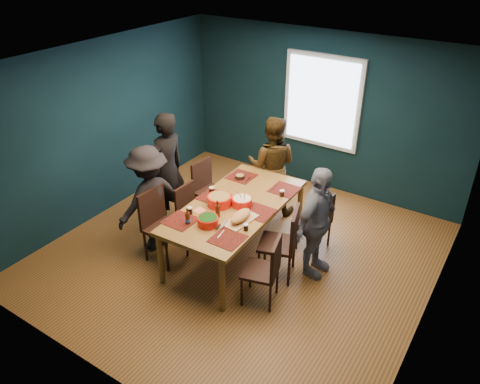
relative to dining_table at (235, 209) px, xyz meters
The scene contains 26 objects.
room 0.70m from the dining_table, 81.20° to the left, with size 5.01×5.01×2.71m.
dining_table is the anchor object (origin of this frame).
chair_left_far 1.14m from the dining_table, 146.83° to the left, with size 0.47×0.47×0.95m.
chair_left_mid 0.79m from the dining_table, behind, with size 0.41×0.41×0.89m.
chair_left_near 1.05m from the dining_table, 145.29° to the right, with size 0.48×0.48×1.04m.
chair_right_far 1.22m from the dining_table, 39.23° to the left, with size 0.41×0.41×0.87m.
chair_right_mid 0.80m from the dining_table, ahead, with size 0.58×0.58×1.02m.
chair_right_near 1.04m from the dining_table, 34.40° to the right, with size 0.51×0.51×0.92m.
person_far_left 1.35m from the dining_table, behind, with size 0.66×0.43×1.81m, color black.
person_back 1.34m from the dining_table, 98.21° to the left, with size 0.78×0.61×1.61m, color black.
person_right 1.10m from the dining_table, 13.70° to the left, with size 0.91×0.38×1.56m, color silver.
person_near_left 1.22m from the dining_table, 158.06° to the right, with size 1.01×0.58×1.56m, color black.
bowl_salad 0.26m from the dining_table, 145.13° to the right, with size 0.33×0.33×0.14m.
bowl_dumpling 0.17m from the dining_table, 17.09° to the left, with size 0.27×0.27×0.26m.
bowl_herbs 0.61m from the dining_table, 91.50° to the right, with size 0.27×0.27×0.12m.
cutting_board 0.43m from the dining_table, 47.21° to the right, with size 0.30×0.60×0.13m.
small_bowl 0.74m from the dining_table, 118.30° to the left, with size 0.15×0.15×0.06m.
beer_bottle_a 0.77m from the dining_table, 108.65° to the right, with size 0.06×0.06×0.23m.
beer_bottle_b 0.41m from the dining_table, 93.75° to the right, with size 0.06×0.06×0.23m.
cola_glass_a 0.64m from the dining_table, 125.43° to the right, with size 0.07×0.07×0.10m.
cola_glass_b 0.63m from the dining_table, 44.37° to the right, with size 0.06×0.06×0.09m.
cola_glass_c 0.69m from the dining_table, 52.04° to the left, with size 0.07×0.07×0.09m.
cola_glass_d 0.46m from the dining_table, behind, with size 0.07×0.07×0.10m.
napkin_a 0.34m from the dining_table, ahead, with size 0.14×0.14×0.00m, color #EA7A62.
napkin_b 0.50m from the dining_table, 129.29° to the right, with size 0.13×0.13×0.00m, color #EA7A62.
napkin_c 0.82m from the dining_table, 64.80° to the right, with size 0.15×0.15×0.00m, color #EA7A62.
Camera 1 is at (2.92, -4.50, 4.09)m, focal length 35.00 mm.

